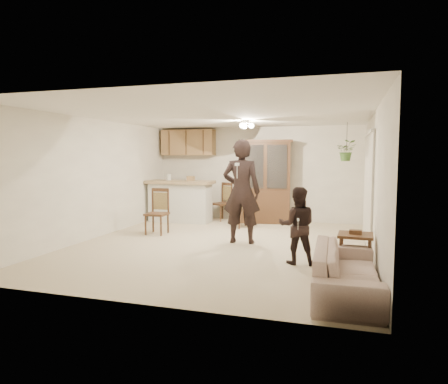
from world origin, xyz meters
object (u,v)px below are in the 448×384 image
(sofa, at_px, (347,264))
(chair_hutch_left, at_px, (221,210))
(side_table, at_px, (355,251))
(chair_bar, at_px, (157,221))
(adult, at_px, (241,198))
(china_hutch, at_px, (266,182))
(child, at_px, (297,222))
(chair_hutch_right, at_px, (242,216))

(sofa, height_order, chair_hutch_left, chair_hutch_left)
(sofa, relative_size, side_table, 3.04)
(chair_bar, bearing_deg, chair_hutch_left, 69.77)
(adult, distance_m, chair_bar, 2.14)
(sofa, xyz_separation_m, chair_bar, (-4.02, 2.79, -0.08))
(china_hutch, height_order, chair_hutch_left, china_hutch)
(chair_bar, bearing_deg, child, -26.36)
(sofa, bearing_deg, china_hutch, 20.45)
(side_table, bearing_deg, adult, 147.40)
(chair_bar, relative_size, chair_hutch_left, 1.00)
(china_hutch, distance_m, chair_hutch_right, 1.24)
(sofa, xyz_separation_m, china_hutch, (-2.01, 5.01, 0.69))
(child, bearing_deg, sofa, 113.47)
(child, bearing_deg, chair_hutch_left, -65.87)
(chair_hutch_left, distance_m, chair_hutch_right, 1.21)
(adult, xyz_separation_m, chair_bar, (-2.02, 0.33, -0.62))
(adult, height_order, side_table, adult)
(china_hutch, xyz_separation_m, side_table, (2.14, -3.91, -0.77))
(china_hutch, distance_m, chair_hutch_left, 1.43)
(side_table, height_order, chair_hutch_right, chair_hutch_right)
(side_table, bearing_deg, china_hutch, 118.66)
(child, xyz_separation_m, chair_hutch_left, (-2.46, 3.82, -0.39))
(adult, relative_size, chair_hutch_left, 1.78)
(chair_bar, xyz_separation_m, chair_hutch_left, (0.80, 2.25, 0.00))
(adult, distance_m, side_table, 2.60)
(chair_bar, bearing_deg, china_hutch, 47.35)
(adult, bearing_deg, side_table, 142.90)
(sofa, xyz_separation_m, chair_hutch_left, (-3.22, 5.03, -0.08))
(china_hutch, xyz_separation_m, chair_hutch_right, (-0.39, -0.87, -0.79))
(child, bearing_deg, china_hutch, -80.33)
(chair_hutch_right, bearing_deg, side_table, 87.76)
(chair_hutch_right, bearing_deg, chair_bar, -2.07)
(sofa, bearing_deg, adult, 37.73)
(chair_hutch_right, bearing_deg, child, 77.36)
(chair_bar, distance_m, chair_hutch_right, 2.10)
(child, xyz_separation_m, china_hutch, (-1.25, 3.80, 0.38))
(sofa, bearing_deg, chair_bar, 53.81)
(child, height_order, china_hutch, china_hutch)
(adult, distance_m, chair_hutch_left, 2.92)
(sofa, bearing_deg, chair_hutch_right, 28.74)
(chair_hutch_left, bearing_deg, child, -24.07)
(child, distance_m, side_table, 0.97)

